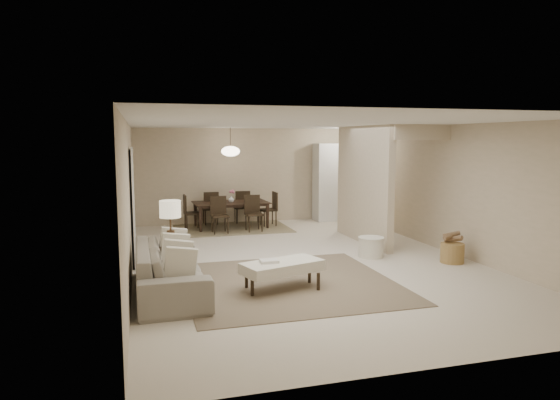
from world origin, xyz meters
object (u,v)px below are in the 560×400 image
object	(u,v)px
sofa	(170,269)
wicker_basket	(452,253)
side_table	(172,267)
dining_table	(231,215)
round_pouf	(371,247)
pantry_cabinet	(336,182)
ottoman_bench	(282,267)

from	to	relation	value
sofa	wicker_basket	distance (m)	5.03
side_table	dining_table	xyz separation A→B (m)	(1.75, 4.59, 0.06)
side_table	wicker_basket	distance (m)	4.96
sofa	side_table	xyz separation A→B (m)	(0.05, 0.44, -0.08)
side_table	dining_table	bearing A→B (deg)	69.09
wicker_basket	sofa	bearing A→B (deg)	-175.07
round_pouf	wicker_basket	bearing A→B (deg)	-33.19
pantry_cabinet	ottoman_bench	distance (m)	6.64
ottoman_bench	dining_table	xyz separation A→B (m)	(0.20, 5.33, -0.02)
sofa	pantry_cabinet	bearing A→B (deg)	-41.62
side_table	dining_table	distance (m)	4.91
dining_table	round_pouf	bearing A→B (deg)	-64.47
round_pouf	wicker_basket	distance (m)	1.46
side_table	round_pouf	size ratio (longest dim) A/B	1.11
sofa	round_pouf	xyz separation A→B (m)	(3.79, 1.23, -0.16)
dining_table	pantry_cabinet	bearing A→B (deg)	6.40
wicker_basket	dining_table	size ratio (longest dim) A/B	0.23
sofa	wicker_basket	bearing A→B (deg)	-85.47
wicker_basket	ottoman_bench	bearing A→B (deg)	-167.86
pantry_cabinet	dining_table	world-z (taller)	pantry_cabinet
round_pouf	dining_table	distance (m)	4.29
ottoman_bench	side_table	xyz separation A→B (m)	(-1.56, 0.74, -0.07)
ottoman_bench	side_table	size ratio (longest dim) A/B	2.42
sofa	dining_table	world-z (taller)	sofa
side_table	dining_table	size ratio (longest dim) A/B	0.29
pantry_cabinet	round_pouf	size ratio (longest dim) A/B	4.33
sofa	dining_table	xyz separation A→B (m)	(1.80, 5.03, -0.02)
sofa	dining_table	distance (m)	5.34
ottoman_bench	round_pouf	world-z (taller)	ottoman_bench
sofa	wicker_basket	size ratio (longest dim) A/B	5.74
pantry_cabinet	side_table	world-z (taller)	pantry_cabinet
sofa	ottoman_bench	distance (m)	1.63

